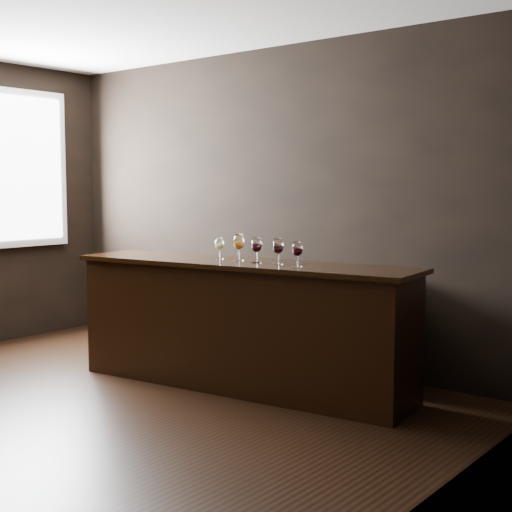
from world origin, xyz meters
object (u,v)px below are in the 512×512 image
Objects in this scene: back_bar_shelf at (269,316)px; glass_white at (219,244)px; glass_amber at (239,242)px; glass_red_a at (257,245)px; bar_counter at (242,327)px; glass_red_b at (278,247)px; glass_red_c at (297,249)px.

glass_white reaches higher than back_bar_shelf.
glass_red_a is (0.21, -0.04, -0.01)m from glass_amber.
back_bar_shelf is 12.21× the size of glass_red_a.
bar_counter is at bearing -32.64° from glass_amber.
glass_white is 0.60m from glass_red_b.
back_bar_shelf is at bearing 104.82° from bar_counter.
glass_white is 0.19m from glass_amber.
glass_amber is at bearing 3.88° from glass_white.
glass_amber is 1.07× the size of glass_red_a.
glass_white is at bearing 176.69° from glass_red_c.
glass_red_a is 1.00× the size of glass_red_b.
glass_amber reaches higher than glass_white.
bar_counter is at bearing -179.20° from glass_red_b.
glass_red_c is at bearing -41.53° from back_bar_shelf.
glass_red_a is 0.40m from glass_red_c.
glass_amber is (-0.06, 0.04, 0.65)m from bar_counter.
bar_counter is at bearing -5.96° from glass_white.
glass_amber is 1.14× the size of glass_red_c.
glass_amber reaches higher than glass_red_a.
back_bar_shelf is 0.97m from glass_white.
glass_red_a is at bearing 176.72° from glass_red_c.
glass_red_c reaches higher than back_bar_shelf.
bar_counter is 0.66m from glass_red_a.
bar_counter is 15.75× the size of glass_white.
glass_red_a reaches higher than bar_counter.
glass_red_b is at bearing 0.50° from glass_red_a.
glass_white is 0.83× the size of glass_amber.
bar_counter is 1.15× the size of back_bar_shelf.
back_bar_shelf is 12.19× the size of glass_red_b.
glass_red_a is at bearing -58.79° from back_bar_shelf.
glass_red_a is (0.15, 0.00, 0.65)m from bar_counter.
glass_red_a is (0.43, -0.71, 0.69)m from back_bar_shelf.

